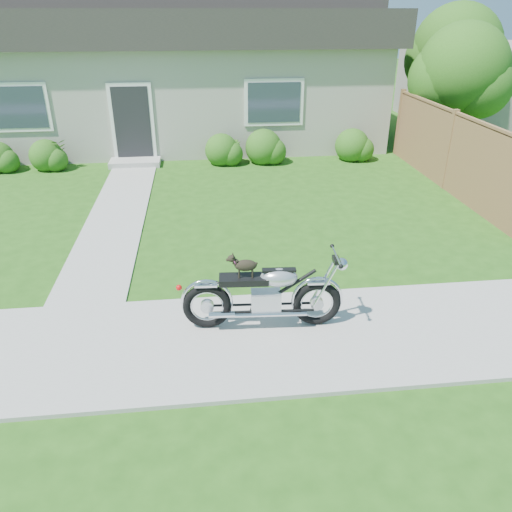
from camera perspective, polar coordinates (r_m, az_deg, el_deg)
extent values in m
plane|color=#235114|center=(6.80, -8.13, -9.90)|extent=(80.00, 80.00, 0.00)
cube|color=#9E9B93|center=(6.78, -8.14, -9.77)|extent=(24.00, 2.20, 0.04)
cube|color=#9E9B93|center=(11.36, -15.41, 4.96)|extent=(1.20, 8.00, 0.03)
cube|color=#B1ADA0|center=(17.67, -7.94, 18.10)|extent=(12.00, 6.00, 3.00)
cube|color=#2D2B28|center=(17.49, -8.38, 24.59)|extent=(12.60, 6.60, 1.00)
cube|color=#2D2B28|center=(17.49, -8.55, 26.87)|extent=(12.60, 2.00, 0.60)
cube|color=black|center=(14.86, -13.91, 14.28)|extent=(1.00, 0.06, 2.10)
cube|color=#9E9B93|center=(14.75, -13.64, 10.32)|extent=(1.40, 0.70, 0.16)
cube|color=#2D3847|center=(15.43, -25.63, 15.05)|extent=(1.70, 0.05, 1.30)
cube|color=#2D3847|center=(14.81, 2.07, 17.13)|extent=(1.70, 0.05, 1.30)
cube|color=olive|center=(13.10, 21.22, 11.02)|extent=(0.08, 6.50, 1.80)
cube|color=olive|center=(15.96, 16.08, 14.47)|extent=(0.12, 0.12, 1.90)
cube|color=olive|center=(13.09, 21.26, 11.23)|extent=(0.12, 0.12, 1.90)
cube|color=olive|center=(12.91, 21.90, 14.94)|extent=(0.08, 6.50, 0.08)
cylinder|color=#3D2B1C|center=(15.80, 21.58, 13.82)|extent=(0.28, 0.28, 2.03)
sphere|color=#2B5A17|center=(15.59, 22.54, 19.18)|extent=(2.44, 2.44, 2.44)
sphere|color=#2B5A17|center=(15.56, 24.14, 17.36)|extent=(1.79, 1.79, 1.79)
cylinder|color=#3D2B1C|center=(18.27, 20.98, 15.83)|extent=(0.28, 0.28, 2.30)
sphere|color=#2B5A17|center=(18.08, 21.90, 21.09)|extent=(2.75, 2.75, 2.75)
sphere|color=#2B5A17|center=(18.03, 23.28, 19.37)|extent=(2.02, 2.02, 2.02)
sphere|color=#2B5A17|center=(15.10, 10.92, 12.28)|extent=(0.98, 0.98, 0.98)
sphere|color=#2B5A17|center=(14.46, -3.96, 11.98)|extent=(0.93, 0.93, 0.93)
sphere|color=#2B5A17|center=(14.55, 0.86, 12.31)|extent=(1.04, 1.04, 1.04)
sphere|color=#2B5A17|center=(15.03, -22.85, 10.50)|extent=(0.90, 0.90, 0.90)
imported|color=#2A5316|center=(15.03, -22.21, 10.72)|extent=(0.97, 0.95, 0.81)
imported|color=#2D5A18|center=(14.54, -2.50, 11.82)|extent=(0.49, 0.49, 0.66)
torus|color=black|center=(6.91, 6.96, -5.38)|extent=(0.68, 0.15, 0.67)
torus|color=black|center=(6.83, -5.61, -5.72)|extent=(0.68, 0.15, 0.67)
cube|color=silver|center=(6.81, 1.14, -5.21)|extent=(0.41, 0.27, 0.30)
ellipsoid|color=silver|center=(6.63, 2.63, -2.45)|extent=(0.53, 0.32, 0.26)
cube|color=black|center=(6.62, -1.43, -2.70)|extent=(0.67, 0.30, 0.09)
cube|color=silver|center=(6.74, 7.12, -2.92)|extent=(0.31, 0.16, 0.03)
cube|color=silver|center=(6.66, -5.73, -3.25)|extent=(0.31, 0.16, 0.03)
cylinder|color=silver|center=(6.61, 9.18, 0.01)|extent=(0.07, 0.60, 0.03)
sphere|color=silver|center=(6.68, 9.78, -0.89)|extent=(0.18, 0.18, 0.17)
cylinder|color=silver|center=(6.77, 1.21, -6.73)|extent=(1.10, 0.13, 0.06)
ellipsoid|color=black|center=(6.52, -1.18, -1.08)|extent=(0.31, 0.16, 0.16)
sphere|color=black|center=(6.47, -2.82, -0.29)|extent=(0.10, 0.10, 0.10)
cylinder|color=black|center=(6.60, -1.94, -1.76)|extent=(0.03, 0.03, 0.12)
cylinder|color=black|center=(6.54, -1.93, -2.05)|extent=(0.03, 0.03, 0.12)
cylinder|color=black|center=(6.60, -0.43, -1.73)|extent=(0.03, 0.03, 0.12)
cylinder|color=black|center=(6.54, -0.40, -2.02)|extent=(0.03, 0.03, 0.12)
torus|color=#AA2D6F|center=(6.49, -2.42, -0.63)|extent=(0.05, 0.08, 0.08)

